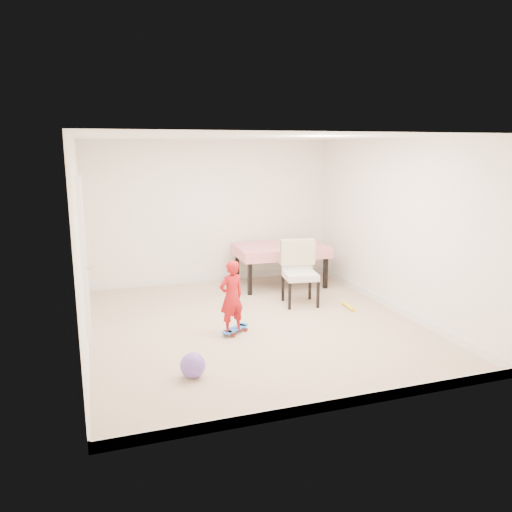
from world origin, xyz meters
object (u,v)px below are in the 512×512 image
object	(u,v)px
child	(231,299)
balloon	(193,365)
dining_chair	(300,273)
skateboard	(235,331)
dining_table	(280,265)

from	to	relation	value
child	balloon	xyz separation A→B (m)	(-0.75, -1.09, -0.36)
balloon	dining_chair	bearing A→B (deg)	43.29
dining_chair	skateboard	xyz separation A→B (m)	(-1.34, -0.90, -0.47)
child	dining_chair	bearing A→B (deg)	-163.98
child	balloon	size ratio (longest dim) A/B	3.54
balloon	child	bearing A→B (deg)	55.43
dining_chair	skateboard	distance (m)	1.68
dining_table	balloon	size ratio (longest dim) A/B	5.70
dining_chair	skateboard	world-z (taller)	dining_chair
child	balloon	world-z (taller)	child
skateboard	child	world-z (taller)	child
dining_table	balloon	distance (m)	3.89
child	balloon	distance (m)	1.37
skateboard	dining_chair	bearing A→B (deg)	-1.37
skateboard	child	distance (m)	0.46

